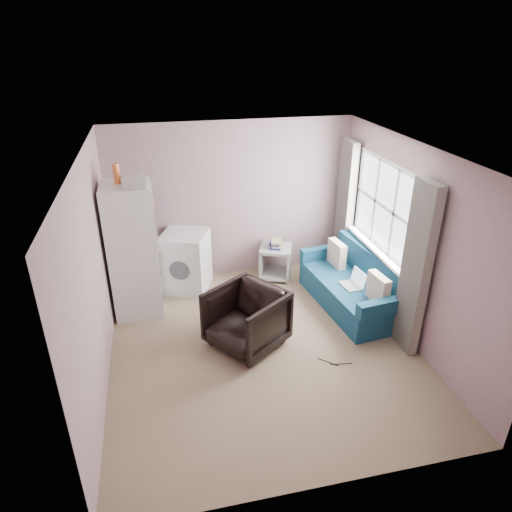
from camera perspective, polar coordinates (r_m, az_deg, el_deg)
The scene contains 8 objects.
room at distance 5.35m, azimuth 1.09°, elevation -0.33°, with size 3.84×4.24×2.54m.
armchair at distance 5.78m, azimuth -1.23°, elevation -7.54°, with size 0.84×0.78×0.86m, color black.
fridge at distance 6.46m, azimuth -15.05°, elevation 0.72°, with size 0.67×0.65×2.16m.
washing_machine at distance 7.12m, azimuth -8.76°, elevation -0.48°, with size 0.85×0.85×0.93m.
side_table at distance 7.42m, azimuth 2.47°, elevation -0.48°, with size 0.63×0.63×0.67m.
sofa at distance 6.82m, azimuth 12.23°, elevation -3.81°, with size 1.04×1.92×0.82m.
window_dressing at distance 6.59m, azimuth 14.69°, elevation 2.67°, with size 0.17×2.62×2.18m.
floor_cables at distance 5.81m, azimuth 9.84°, elevation -13.04°, with size 0.38×0.20×0.01m.
Camera 1 is at (-1.14, -4.64, 3.64)m, focal length 32.00 mm.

